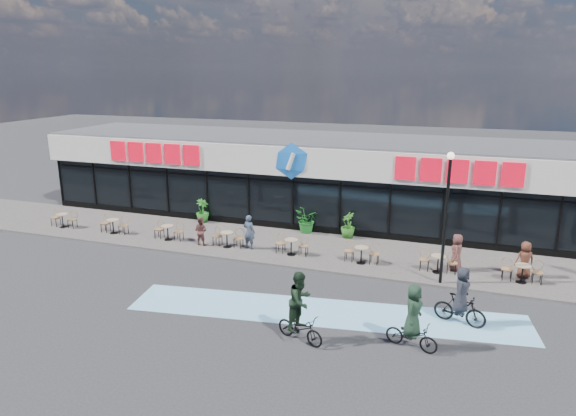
{
  "coord_description": "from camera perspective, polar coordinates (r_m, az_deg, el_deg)",
  "views": [
    {
      "loc": [
        8.11,
        -17.54,
        8.38
      ],
      "look_at": [
        0.92,
        3.5,
        2.26
      ],
      "focal_mm": 32.0,
      "sensor_mm": 36.0,
      "label": 1
    }
  ],
  "objects": [
    {
      "name": "bistro_set_3",
      "position": [
        24.62,
        -6.71,
        -3.25
      ],
      "size": [
        1.54,
        0.62,
        0.9
      ],
      "color": "tan",
      "rests_on": "sidewalk"
    },
    {
      "name": "bistro_set_6",
      "position": [
        22.41,
        16.34,
        -5.7
      ],
      "size": [
        1.54,
        0.62,
        0.9
      ],
      "color": "tan",
      "rests_on": "sidewalk"
    },
    {
      "name": "potted_plant_right",
      "position": [
        26.45,
        1.91,
        -1.32
      ],
      "size": [
        1.32,
        1.17,
        1.37
      ],
      "primitive_type": "imported",
      "rotation": [
        0.0,
        0.0,
        3.05
      ],
      "color": "#1E6922",
      "rests_on": "sidewalk"
    },
    {
      "name": "sidewalk",
      "position": [
        24.92,
        -1.26,
        -4.15
      ],
      "size": [
        44.0,
        5.0,
        0.1
      ],
      "primitive_type": "cube",
      "color": "#5C5652",
      "rests_on": "ground"
    },
    {
      "name": "potted_plant_mid",
      "position": [
        25.83,
        6.69,
        -1.9
      ],
      "size": [
        1.01,
        1.01,
        1.3
      ],
      "primitive_type": "imported",
      "rotation": [
        0.0,
        0.0,
        5.32
      ],
      "color": "#255B1A",
      "rests_on": "sidewalk"
    },
    {
      "name": "bistro_set_2",
      "position": [
        26.12,
        -13.11,
        -2.46
      ],
      "size": [
        1.54,
        0.62,
        0.9
      ],
      "color": "tan",
      "rests_on": "sidewalk"
    },
    {
      "name": "cyclist_a",
      "position": [
        16.46,
        13.65,
        -12.4
      ],
      "size": [
        1.74,
        0.97,
        2.12
      ],
      "color": "black",
      "rests_on": "ground"
    },
    {
      "name": "pedestrian_a",
      "position": [
        22.69,
        18.22,
        -4.69
      ],
      "size": [
        0.51,
        0.78,
        1.58
      ],
      "primitive_type": "imported",
      "rotation": [
        0.0,
        0.0,
        -1.56
      ],
      "color": "#502D29",
      "rests_on": "sidewalk"
    },
    {
      "name": "bistro_set_5",
      "position": [
        22.72,
        8.19,
        -4.93
      ],
      "size": [
        1.54,
        0.62,
        0.9
      ],
      "color": "tan",
      "rests_on": "sidewalk"
    },
    {
      "name": "patron_left",
      "position": [
        24.12,
        -4.34,
        -2.66
      ],
      "size": [
        0.66,
        0.49,
        1.65
      ],
      "primitive_type": "imported",
      "rotation": [
        0.0,
        0.0,
        2.98
      ],
      "color": "#323D4E",
      "rests_on": "sidewalk"
    },
    {
      "name": "building",
      "position": [
        29.27,
        2.38,
        3.46
      ],
      "size": [
        30.6,
        6.57,
        4.75
      ],
      "color": "black",
      "rests_on": "ground"
    },
    {
      "name": "bistro_set_1",
      "position": [
        27.92,
        -18.75,
        -1.73
      ],
      "size": [
        1.54,
        0.62,
        0.9
      ],
      "color": "tan",
      "rests_on": "sidewalk"
    },
    {
      "name": "ground",
      "position": [
        21.06,
        -5.51,
        -8.14
      ],
      "size": [
        120.0,
        120.0,
        0.0
      ],
      "primitive_type": "plane",
      "color": "#28282B",
      "rests_on": "ground"
    },
    {
      "name": "bistro_set_4",
      "position": [
        23.47,
        0.43,
        -4.09
      ],
      "size": [
        1.54,
        0.62,
        0.9
      ],
      "color": "tan",
      "rests_on": "sidewalk"
    },
    {
      "name": "pedestrian_c",
      "position": [
        22.94,
        24.82,
        -5.23
      ],
      "size": [
        0.86,
        0.7,
        1.53
      ],
      "primitive_type": "imported",
      "rotation": [
        0.0,
        0.0,
        3.47
      ],
      "color": "#4F291C",
      "rests_on": "sidewalk"
    },
    {
      "name": "bistro_set_0",
      "position": [
        29.95,
        -23.66,
        -1.08
      ],
      "size": [
        1.54,
        0.62,
        0.9
      ],
      "color": "tan",
      "rests_on": "sidewalk"
    },
    {
      "name": "bistro_set_7",
      "position": [
        22.56,
        24.57,
        -6.37
      ],
      "size": [
        1.54,
        0.62,
        0.9
      ],
      "color": "tan",
      "rests_on": "sidewalk"
    },
    {
      "name": "lamp_post",
      "position": [
        20.51,
        17.19,
        0.07
      ],
      "size": [
        0.28,
        0.28,
        5.24
      ],
      "color": "black",
      "rests_on": "sidewalk"
    },
    {
      "name": "patron_right",
      "position": [
        24.96,
        -9.68,
        -2.53
      ],
      "size": [
        0.69,
        0.55,
        1.39
      ],
      "primitive_type": "imported",
      "rotation": [
        0.0,
        0.0,
        3.11
      ],
      "color": "#562F2C",
      "rests_on": "sidewalk"
    },
    {
      "name": "potted_plant_left",
      "position": [
        28.66,
        -9.49,
        -0.3
      ],
      "size": [
        0.93,
        0.93,
        1.27
      ],
      "primitive_type": "imported",
      "rotation": [
        0.0,
        0.0,
        1.17
      ],
      "color": "#21621C",
      "rests_on": "sidewalk"
    },
    {
      "name": "cyclist_c",
      "position": [
        16.32,
        1.37,
        -11.54
      ],
      "size": [
        1.82,
        1.14,
        2.34
      ],
      "color": "black",
      "rests_on": "ground"
    },
    {
      "name": "cyclist_b",
      "position": [
        18.34,
        18.63,
        -9.84
      ],
      "size": [
        1.83,
        0.97,
        2.04
      ],
      "color": "black",
      "rests_on": "ground"
    },
    {
      "name": "bike_lane",
      "position": [
        18.56,
        4.1,
        -11.49
      ],
      "size": [
        14.17,
        4.13,
        0.01
      ],
      "primitive_type": "cube",
      "rotation": [
        0.0,
        0.0,
        0.14
      ],
      "color": "#77BDE2",
      "rests_on": "ground"
    }
  ]
}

